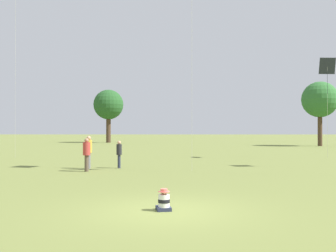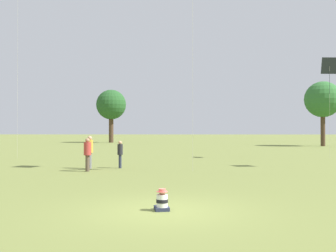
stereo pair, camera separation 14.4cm
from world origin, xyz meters
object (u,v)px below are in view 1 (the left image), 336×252
(person_standing_2, at_px, (119,152))
(kite_2, at_px, (327,68))
(seated_toddler, at_px, (164,201))
(person_standing_1, at_px, (87,152))
(distant_tree_1, at_px, (320,100))
(person_standing_3, at_px, (89,149))
(distant_tree_0, at_px, (108,105))

(person_standing_2, relative_size, kite_2, 0.20)
(seated_toddler, relative_size, person_standing_1, 0.35)
(seated_toddler, height_order, distant_tree_1, distant_tree_1)
(person_standing_2, bearing_deg, distant_tree_1, 179.66)
(seated_toddler, distance_m, person_standing_2, 11.78)
(person_standing_3, bearing_deg, seated_toddler, 86.75)
(person_standing_1, bearing_deg, kite_2, 62.27)
(person_standing_3, bearing_deg, person_standing_1, 73.06)
(person_standing_3, relative_size, distant_tree_1, 0.22)
(person_standing_2, bearing_deg, person_standing_3, -43.74)
(seated_toddler, height_order, person_standing_1, person_standing_1)
(seated_toddler, height_order, person_standing_2, person_standing_2)
(person_standing_2, xyz_separation_m, person_standing_3, (-1.65, -0.28, 0.16))
(person_standing_1, relative_size, person_standing_3, 0.95)
(person_standing_3, xyz_separation_m, distant_tree_0, (-5.91, 42.00, 5.02))
(person_standing_3, distance_m, kite_2, 19.18)
(kite_2, relative_size, distant_tree_1, 0.91)
(person_standing_2, bearing_deg, seated_toddler, 50.61)
(person_standing_3, height_order, kite_2, kite_2)
(distant_tree_1, bearing_deg, kite_2, -108.99)
(person_standing_2, xyz_separation_m, distant_tree_1, (22.01, 29.04, 5.06))
(kite_2, relative_size, distant_tree_0, 0.88)
(person_standing_1, bearing_deg, seated_toddler, -34.77)
(person_standing_3, relative_size, kite_2, 0.24)
(person_standing_1, xyz_separation_m, person_standing_2, (1.44, 1.74, -0.10))
(seated_toddler, relative_size, kite_2, 0.08)
(person_standing_1, distance_m, distant_tree_0, 44.18)
(seated_toddler, xyz_separation_m, person_standing_3, (-4.46, 11.14, 0.84))
(person_standing_1, xyz_separation_m, distant_tree_1, (23.45, 30.78, 4.96))
(person_standing_3, height_order, distant_tree_0, distant_tree_0)
(distant_tree_0, relative_size, distant_tree_1, 1.03)
(distant_tree_0, distance_m, distant_tree_1, 32.17)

